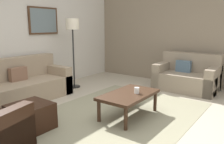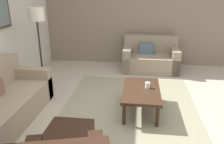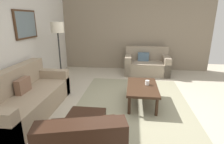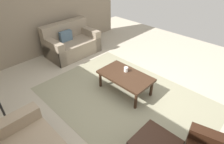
# 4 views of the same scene
# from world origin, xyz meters

# --- Properties ---
(ground_plane) EXTENTS (8.00, 8.00, 0.00)m
(ground_plane) POSITION_xyz_m (0.00, 0.00, 0.00)
(ground_plane) COLOR #B2A893
(stone_feature_panel) EXTENTS (0.12, 5.20, 2.80)m
(stone_feature_panel) POSITION_xyz_m (3.00, 0.00, 1.40)
(stone_feature_panel) COLOR gray
(stone_feature_panel) RESTS_ON ground_plane
(area_rug) EXTENTS (3.39, 2.42, 0.01)m
(area_rug) POSITION_xyz_m (0.00, 0.00, 0.00)
(area_rug) COLOR gray
(area_rug) RESTS_ON ground_plane
(couch_loveseat) EXTENTS (0.89, 1.42, 0.88)m
(couch_loveseat) POSITION_xyz_m (2.45, -0.43, 0.30)
(couch_loveseat) COLOR gray
(couch_loveseat) RESTS_ON ground_plane
(coffee_table) EXTENTS (1.10, 0.64, 0.41)m
(coffee_table) POSITION_xyz_m (0.16, -0.20, 0.36)
(coffee_table) COLOR #382316
(coffee_table) RESTS_ON ground_plane
(cup) EXTENTS (0.09, 0.09, 0.10)m
(cup) POSITION_xyz_m (0.24, -0.30, 0.46)
(cup) COLOR white
(cup) RESTS_ON coffee_table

